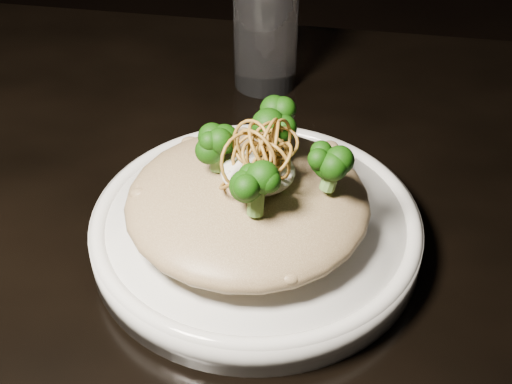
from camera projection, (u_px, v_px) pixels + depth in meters
table at (227, 308)px, 0.64m from camera, size 1.10×0.80×0.75m
plate at (256, 231)px, 0.58m from camera, size 0.27×0.27×0.03m
risotto at (248, 202)px, 0.56m from camera, size 0.19×0.19×0.04m
broccoli at (264, 155)px, 0.53m from camera, size 0.12×0.12×0.05m
cheese at (258, 172)px, 0.54m from camera, size 0.06×0.06×0.02m
shallots at (263, 147)px, 0.52m from camera, size 0.05×0.05×0.03m
drinking_glass at (266, 34)px, 0.75m from camera, size 0.07×0.07×0.12m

